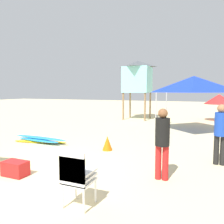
{
  "coord_description": "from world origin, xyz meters",
  "views": [
    {
      "loc": [
        3.87,
        -4.03,
        2.01
      ],
      "look_at": [
        0.76,
        3.39,
        1.23
      ],
      "focal_mm": 34.72,
      "sensor_mm": 36.0,
      "label": 1
    }
  ],
  "objects_px": {
    "cooler_box": "(15,168)",
    "traffic_cone_near": "(107,143)",
    "lifeguard_tower": "(137,77)",
    "popup_canopy": "(194,84)",
    "surfboard_pile": "(39,140)",
    "beach_umbrella_mid": "(219,99)",
    "stacked_plastic_chairs": "(76,174)",
    "lifeguard_near_left": "(162,139)",
    "lifeguard_near_center": "(220,130)"
  },
  "relations": [
    {
      "from": "beach_umbrella_mid",
      "to": "stacked_plastic_chairs",
      "type": "bearing_deg",
      "value": -102.74
    },
    {
      "from": "lifeguard_tower",
      "to": "traffic_cone_near",
      "type": "relative_size",
      "value": 8.53
    },
    {
      "from": "beach_umbrella_mid",
      "to": "cooler_box",
      "type": "bearing_deg",
      "value": -112.24
    },
    {
      "from": "popup_canopy",
      "to": "cooler_box",
      "type": "height_order",
      "value": "popup_canopy"
    },
    {
      "from": "cooler_box",
      "to": "surfboard_pile",
      "type": "bearing_deg",
      "value": 121.79
    },
    {
      "from": "traffic_cone_near",
      "to": "cooler_box",
      "type": "bearing_deg",
      "value": -111.21
    },
    {
      "from": "popup_canopy",
      "to": "lifeguard_tower",
      "type": "distance_m",
      "value": 5.39
    },
    {
      "from": "stacked_plastic_chairs",
      "to": "traffic_cone_near",
      "type": "relative_size",
      "value": 2.1
    },
    {
      "from": "cooler_box",
      "to": "traffic_cone_near",
      "type": "bearing_deg",
      "value": 68.79
    },
    {
      "from": "lifeguard_near_left",
      "to": "popup_canopy",
      "type": "distance_m",
      "value": 6.76
    },
    {
      "from": "stacked_plastic_chairs",
      "to": "lifeguard_near_center",
      "type": "bearing_deg",
      "value": 54.62
    },
    {
      "from": "lifeguard_tower",
      "to": "traffic_cone_near",
      "type": "bearing_deg",
      "value": -80.52
    },
    {
      "from": "lifeguard_tower",
      "to": "traffic_cone_near",
      "type": "xyz_separation_m",
      "value": [
        1.42,
        -8.47,
        -2.79
      ]
    },
    {
      "from": "lifeguard_near_center",
      "to": "popup_canopy",
      "type": "distance_m",
      "value": 5.26
    },
    {
      "from": "popup_canopy",
      "to": "beach_umbrella_mid",
      "type": "bearing_deg",
      "value": 72.84
    },
    {
      "from": "lifeguard_near_left",
      "to": "lifeguard_near_center",
      "type": "height_order",
      "value": "lifeguard_near_center"
    },
    {
      "from": "lifeguard_near_center",
      "to": "lifeguard_near_left",
      "type": "bearing_deg",
      "value": -128.31
    },
    {
      "from": "lifeguard_near_center",
      "to": "traffic_cone_near",
      "type": "height_order",
      "value": "lifeguard_near_center"
    },
    {
      "from": "surfboard_pile",
      "to": "popup_canopy",
      "type": "xyz_separation_m",
      "value": [
        5.37,
        4.91,
        2.22
      ]
    },
    {
      "from": "stacked_plastic_chairs",
      "to": "surfboard_pile",
      "type": "relative_size",
      "value": 0.41
    },
    {
      "from": "lifeguard_near_center",
      "to": "beach_umbrella_mid",
      "type": "bearing_deg",
      "value": 86.82
    },
    {
      "from": "stacked_plastic_chairs",
      "to": "popup_canopy",
      "type": "distance_m",
      "value": 8.7
    },
    {
      "from": "surfboard_pile",
      "to": "traffic_cone_near",
      "type": "bearing_deg",
      "value": 1.48
    },
    {
      "from": "lifeguard_near_center",
      "to": "lifeguard_tower",
      "type": "distance_m",
      "value": 10.1
    },
    {
      "from": "surfboard_pile",
      "to": "cooler_box",
      "type": "xyz_separation_m",
      "value": [
        1.74,
        -2.81,
        0.05
      ]
    },
    {
      "from": "lifeguard_near_left",
      "to": "traffic_cone_near",
      "type": "bearing_deg",
      "value": 140.35
    },
    {
      "from": "stacked_plastic_chairs",
      "to": "surfboard_pile",
      "type": "bearing_deg",
      "value": 137.92
    },
    {
      "from": "lifeguard_tower",
      "to": "popup_canopy",
      "type": "bearing_deg",
      "value": -42.84
    },
    {
      "from": "stacked_plastic_chairs",
      "to": "cooler_box",
      "type": "height_order",
      "value": "stacked_plastic_chairs"
    },
    {
      "from": "lifeguard_near_left",
      "to": "cooler_box",
      "type": "height_order",
      "value": "lifeguard_near_left"
    },
    {
      "from": "stacked_plastic_chairs",
      "to": "cooler_box",
      "type": "distance_m",
      "value": 2.26
    },
    {
      "from": "cooler_box",
      "to": "popup_canopy",
      "type": "bearing_deg",
      "value": 64.85
    },
    {
      "from": "cooler_box",
      "to": "beach_umbrella_mid",
      "type": "bearing_deg",
      "value": 67.76
    },
    {
      "from": "popup_canopy",
      "to": "cooler_box",
      "type": "bearing_deg",
      "value": -115.15
    },
    {
      "from": "popup_canopy",
      "to": "traffic_cone_near",
      "type": "distance_m",
      "value": 5.84
    },
    {
      "from": "stacked_plastic_chairs",
      "to": "lifeguard_tower",
      "type": "distance_m",
      "value": 12.5
    },
    {
      "from": "cooler_box",
      "to": "stacked_plastic_chairs",
      "type": "bearing_deg",
      "value": -17.61
    },
    {
      "from": "surfboard_pile",
      "to": "traffic_cone_near",
      "type": "height_order",
      "value": "traffic_cone_near"
    },
    {
      "from": "surfboard_pile",
      "to": "beach_umbrella_mid",
      "type": "xyz_separation_m",
      "value": [
        6.81,
        9.59,
        1.35
      ]
    },
    {
      "from": "stacked_plastic_chairs",
      "to": "beach_umbrella_mid",
      "type": "bearing_deg",
      "value": 77.26
    },
    {
      "from": "traffic_cone_near",
      "to": "popup_canopy",
      "type": "bearing_deg",
      "value": 62.61
    },
    {
      "from": "surfboard_pile",
      "to": "lifeguard_tower",
      "type": "xyz_separation_m",
      "value": [
        1.45,
        8.54,
        2.91
      ]
    },
    {
      "from": "stacked_plastic_chairs",
      "to": "lifeguard_tower",
      "type": "bearing_deg",
      "value": 101.34
    },
    {
      "from": "beach_umbrella_mid",
      "to": "traffic_cone_near",
      "type": "distance_m",
      "value": 10.38
    },
    {
      "from": "stacked_plastic_chairs",
      "to": "popup_canopy",
      "type": "bearing_deg",
      "value": 79.8
    },
    {
      "from": "stacked_plastic_chairs",
      "to": "traffic_cone_near",
      "type": "distance_m",
      "value": 3.71
    },
    {
      "from": "lifeguard_near_center",
      "to": "traffic_cone_near",
      "type": "xyz_separation_m",
      "value": [
        -3.41,
        0.15,
        -0.71
      ]
    },
    {
      "from": "traffic_cone_near",
      "to": "beach_umbrella_mid",
      "type": "bearing_deg",
      "value": 67.45
    },
    {
      "from": "stacked_plastic_chairs",
      "to": "popup_canopy",
      "type": "height_order",
      "value": "popup_canopy"
    },
    {
      "from": "surfboard_pile",
      "to": "popup_canopy",
      "type": "relative_size",
      "value": 0.8
    }
  ]
}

